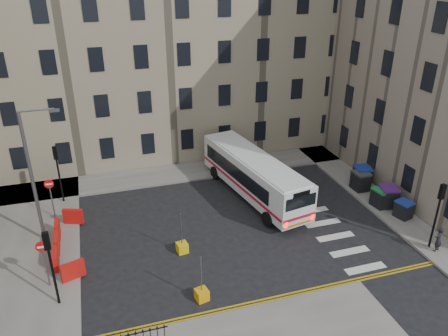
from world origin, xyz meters
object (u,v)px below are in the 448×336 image
bollard_chevron (202,295)px  bus (253,174)px  wheelie_bin_a (404,209)px  pedestrian (439,239)px  wheelie_bin_e (362,176)px  wheelie_bin_b (388,196)px  wheelie_bin_d (360,181)px  bollard_yellow (182,248)px  streetlamp (32,177)px  wheelie_bin_c (381,198)px

bollard_chevron → bus: bearing=56.2°
wheelie_bin_a → pedestrian: pedestrian is taller
wheelie_bin_e → pedestrian: bearing=-81.0°
bus → wheelie_bin_b: (8.13, -4.31, -0.85)m
bus → pedestrian: 12.29m
wheelie_bin_d → bollard_yellow: 14.45m
streetlamp → wheelie_bin_b: 22.55m
wheelie_bin_b → streetlamp: bearing=-172.5°
bus → pedestrian: bearing=-61.5°
bollard_chevron → pedestrian: bearing=-1.1°
wheelie_bin_b → bollard_chevron: wheelie_bin_b is taller
wheelie_bin_c → streetlamp: bearing=165.0°
bollard_chevron → wheelie_bin_b: bearing=19.1°
wheelie_bin_b → wheelie_bin_d: size_ratio=1.14×
wheelie_bin_b → wheelie_bin_e: (0.08, 3.21, -0.00)m
streetlamp → wheelie_bin_d: 21.99m
wheelie_bin_b → bollard_chevron: (-14.34, -4.97, -0.57)m
wheelie_bin_d → pedestrian: 7.88m
wheelie_bin_b → bollard_chevron: bearing=-146.3°
wheelie_bin_e → bollard_yellow: wheelie_bin_e is taller
streetlamp → wheelie_bin_b: (22.12, -2.72, -3.47)m
wheelie_bin_a → bollard_chevron: 14.83m
streetlamp → wheelie_bin_a: bearing=-10.9°
wheelie_bin_c → bollard_yellow: (-13.97, -0.93, -0.49)m
bollard_yellow → wheelie_bin_e: bearing=15.5°
wheelie_bin_c → bollard_chevron: (-13.88, -5.08, -0.49)m
bus → wheelie_bin_d: size_ratio=8.32×
bus → wheelie_bin_c: size_ratio=8.77×
pedestrian → wheelie_bin_c: bearing=-109.8°
wheelie_bin_c → pedestrian: 5.35m
wheelie_bin_e → bus: bearing=-175.2°
wheelie_bin_a → wheelie_bin_c: wheelie_bin_c is taller
bus → bollard_yellow: bearing=-151.2°
bus → wheelie_bin_d: (7.71, -1.67, -0.89)m
streetlamp → wheelie_bin_e: size_ratio=5.42×
wheelie_bin_d → pedestrian: bearing=-91.7°
streetlamp → pedestrian: bearing=-20.2°
wheelie_bin_b → bollard_yellow: 14.46m
streetlamp → bollard_chevron: bearing=-44.7°
bus → wheelie_bin_a: size_ratio=9.12×
bus → bollard_chevron: bus is taller
bus → wheelie_bin_c: 8.79m
bus → pedestrian: (7.70, -9.55, -0.79)m
wheelie_bin_a → wheelie_bin_c: (-0.55, 1.67, 0.07)m
wheelie_bin_e → bollard_yellow: bearing=-152.0°
wheelie_bin_e → bollard_chevron: (-14.42, -8.18, -0.57)m
wheelie_bin_d → wheelie_bin_e: (0.49, 0.57, 0.04)m
streetlamp → pedestrian: size_ratio=5.22×
bollard_yellow → wheelie_bin_d: bearing=13.9°
bollard_yellow → bus: bearing=39.2°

